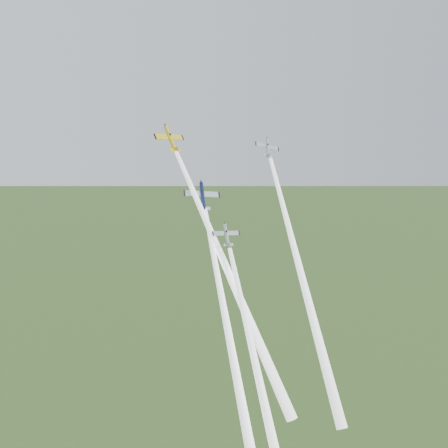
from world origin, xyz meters
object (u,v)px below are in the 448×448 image
plane_silver_low (227,235)px  plane_navy (203,196)px  plane_yellow (171,139)px  plane_silver_right (268,148)px

plane_silver_low → plane_navy: bearing=109.3°
plane_silver_low → plane_yellow: bearing=118.4°
plane_silver_right → plane_silver_low: plane_silver_right is taller
plane_navy → plane_silver_right: bearing=26.1°
plane_yellow → plane_navy: size_ratio=1.00×
plane_navy → plane_silver_low: plane_navy is taller
plane_silver_right → plane_silver_low: (-18.10, -17.16, -18.03)m
plane_silver_right → plane_yellow: bearing=-175.1°
plane_navy → plane_yellow: bearing=129.3°
plane_navy → plane_silver_right: (20.89, 9.27, 10.21)m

